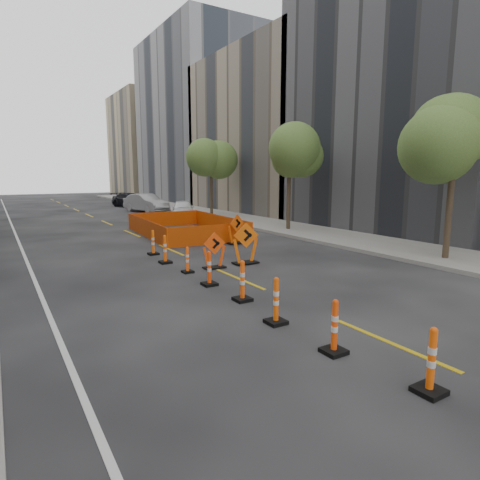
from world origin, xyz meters
TOP-DOWN VIEW (x-y plane):
  - ground_plane at (0.00, 0.00)m, footprint 140.00×140.00m
  - sidewalk_right at (9.00, 12.00)m, footprint 4.00×90.00m
  - bld_right_b at (17.00, 9.40)m, footprint 12.00×14.00m
  - bld_right_c at (17.00, 23.80)m, footprint 12.00×16.00m
  - bld_right_d at (17.00, 40.20)m, footprint 12.00×18.00m
  - bld_right_e at (17.00, 58.60)m, footprint 12.00×14.00m
  - tree_r_a at (8.40, 2.00)m, footprint 2.80×2.80m
  - tree_r_b at (8.40, 12.00)m, footprint 2.80×2.80m
  - tree_r_c at (8.40, 22.00)m, footprint 2.80×2.80m
  - channelizer_1 at (-1.08, -3.57)m, footprint 0.44×0.44m
  - channelizer_2 at (-1.34, -1.72)m, footprint 0.43×0.43m
  - channelizer_3 at (-1.36, 0.13)m, footprint 0.44×0.44m
  - channelizer_4 at (-1.13, 1.97)m, footprint 0.45×0.45m
  - channelizer_5 at (-1.19, 3.82)m, footprint 0.43×0.43m
  - channelizer_6 at (-1.10, 5.67)m, footprint 0.37×0.37m
  - channelizer_7 at (-1.21, 7.52)m, footprint 0.44×0.44m
  - channelizer_8 at (-1.04, 9.36)m, footprint 0.42×0.42m
  - chevron_sign_left at (0.01, 5.74)m, footprint 0.98×0.70m
  - chevron_sign_center at (1.39, 5.78)m, footprint 1.22×0.95m
  - chevron_sign_right at (3.39, 9.76)m, footprint 1.10×0.79m
  - safety_fence at (2.54, 14.15)m, footprint 5.06×8.05m
  - parked_car_near at (5.94, 22.13)m, footprint 3.11×4.47m
  - parked_car_mid at (5.06, 28.41)m, footprint 3.01×5.28m
  - parked_car_far at (5.47, 34.55)m, footprint 3.37×5.41m

SIDE VIEW (x-z plane):
  - ground_plane at x=0.00m, z-range 0.00..0.00m
  - sidewalk_right at x=9.00m, z-range 0.00..0.15m
  - channelizer_6 at x=-1.10m, z-range 0.00..0.93m
  - safety_fence at x=2.54m, z-range 0.00..0.97m
  - channelizer_8 at x=-1.04m, z-range 0.00..1.07m
  - channelizer_2 at x=-1.34m, z-range 0.00..1.09m
  - channelizer_5 at x=-1.19m, z-range 0.00..1.10m
  - channelizer_1 at x=-1.08m, z-range 0.00..1.11m
  - channelizer_7 at x=-1.21m, z-range 0.00..1.11m
  - channelizer_3 at x=-1.36m, z-range 0.00..1.12m
  - channelizer_4 at x=-1.13m, z-range 0.00..1.14m
  - chevron_sign_left at x=0.01m, z-range 0.00..1.34m
  - parked_car_near at x=5.94m, z-range 0.00..1.41m
  - parked_car_far at x=5.47m, z-range 0.00..1.46m
  - chevron_sign_right at x=3.39m, z-range 0.00..1.49m
  - chevron_sign_center at x=1.39m, z-range 0.00..1.61m
  - parked_car_mid at x=5.06m, z-range 0.00..1.65m
  - tree_r_a at x=8.40m, z-range 1.55..7.50m
  - tree_r_b at x=8.40m, z-range 1.55..7.50m
  - tree_r_c at x=8.40m, z-range 1.55..7.50m
  - bld_right_c at x=17.00m, z-range 0.00..14.00m
  - bld_right_e at x=17.00m, z-range 0.00..16.00m
  - bld_right_d at x=17.00m, z-range 0.00..20.00m
  - bld_right_b at x=17.00m, z-range 0.00..24.00m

